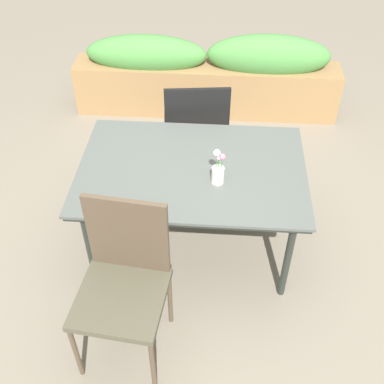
{
  "coord_description": "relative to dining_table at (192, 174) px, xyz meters",
  "views": [
    {
      "loc": [
        0.1,
        -2.28,
        2.64
      ],
      "look_at": [
        -0.06,
        0.04,
        0.51
      ],
      "focal_mm": 44.51,
      "sensor_mm": 36.0,
      "label": 1
    }
  ],
  "objects": [
    {
      "name": "dining_table",
      "position": [
        0.0,
        0.0,
        0.0
      ],
      "size": [
        1.44,
        0.98,
        0.72
      ],
      "color": "#4C514C",
      "rests_on": "ground"
    },
    {
      "name": "flower_vase",
      "position": [
        0.17,
        -0.13,
        0.14
      ],
      "size": [
        0.08,
        0.08,
        0.25
      ],
      "color": "silver",
      "rests_on": "dining_table"
    },
    {
      "name": "chair_far_side",
      "position": [
        -0.02,
        0.76,
        -0.16
      ],
      "size": [
        0.55,
        0.55,
        0.93
      ],
      "rotation": [
        0.0,
        0.0,
        0.12
      ],
      "color": "black",
      "rests_on": "ground"
    },
    {
      "name": "planter_box",
      "position": [
        0.02,
        1.8,
        -0.29
      ],
      "size": [
        2.53,
        0.36,
        0.81
      ],
      "color": "olive",
      "rests_on": "ground"
    },
    {
      "name": "chair_near_left",
      "position": [
        -0.31,
        -0.76,
        -0.1
      ],
      "size": [
        0.52,
        0.52,
        1.01
      ],
      "rotation": [
        0.0,
        0.0,
        3.03
      ],
      "color": "#4A4535",
      "rests_on": "ground"
    },
    {
      "name": "ground_plane",
      "position": [
        0.06,
        -0.04,
        -0.67
      ],
      "size": [
        12.0,
        12.0,
        0.0
      ],
      "primitive_type": "plane",
      "color": "#756B5B"
    }
  ]
}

